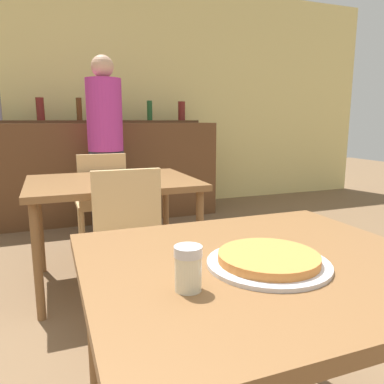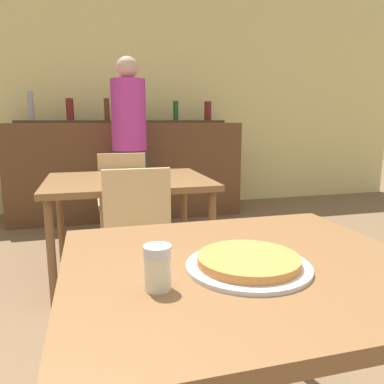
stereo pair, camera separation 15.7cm
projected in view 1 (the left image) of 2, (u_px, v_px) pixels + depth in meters
wall_back at (93, 97)px, 4.57m from camera, size 8.00×0.05×2.80m
dining_table_near at (260, 284)px, 1.11m from camera, size 1.01×0.89×0.72m
dining_table_far at (113, 191)px, 2.53m from camera, size 1.09×0.87×0.73m
bar_counter at (102, 171)px, 4.27m from camera, size 2.60×0.56×1.09m
bar_back_shelf at (99, 117)px, 4.29m from camera, size 2.39×0.24×0.34m
chair_far_side_front at (132, 239)px, 2.01m from camera, size 0.40×0.40×0.86m
chair_far_side_back at (102, 197)px, 3.12m from camera, size 0.40×0.40×0.86m
pizza_tray at (268, 260)px, 1.04m from camera, size 0.34×0.34×0.04m
cheese_shaker at (188, 268)px, 0.88m from camera, size 0.07×0.07×0.11m
person_standing at (106, 139)px, 3.65m from camera, size 0.34×0.34×1.73m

